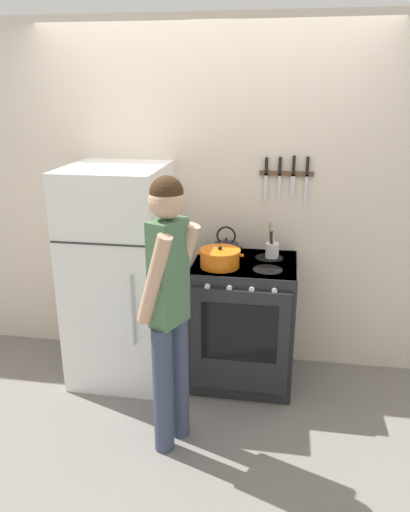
# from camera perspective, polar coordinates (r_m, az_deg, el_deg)

# --- Properties ---
(ground_plane) EXTENTS (14.00, 14.00, 0.00)m
(ground_plane) POSITION_cam_1_polar(r_m,az_deg,el_deg) (4.18, 0.49, -10.94)
(ground_plane) COLOR slate
(wall_back) EXTENTS (10.00, 0.06, 2.55)m
(wall_back) POSITION_cam_1_polar(r_m,az_deg,el_deg) (3.75, 0.61, 6.47)
(wall_back) COLOR beige
(wall_back) RESTS_ON ground_plane
(refrigerator) EXTENTS (0.67, 0.75, 1.57)m
(refrigerator) POSITION_cam_1_polar(r_m,az_deg,el_deg) (3.67, -9.68, -2.13)
(refrigerator) COLOR white
(refrigerator) RESTS_ON ground_plane
(stove_range) EXTENTS (0.72, 0.66, 0.92)m
(stove_range) POSITION_cam_1_polar(r_m,az_deg,el_deg) (3.64, 4.39, -7.49)
(stove_range) COLOR #232326
(stove_range) RESTS_ON ground_plane
(dutch_oven_pot) EXTENTS (0.32, 0.28, 0.15)m
(dutch_oven_pot) POSITION_cam_1_polar(r_m,az_deg,el_deg) (3.37, 1.71, -0.24)
(dutch_oven_pot) COLOR orange
(dutch_oven_pot) RESTS_ON stove_range
(tea_kettle) EXTENTS (0.23, 0.18, 0.22)m
(tea_kettle) POSITION_cam_1_polar(r_m,az_deg,el_deg) (3.60, 2.45, 1.02)
(tea_kettle) COLOR black
(tea_kettle) RESTS_ON stove_range
(utensil_jar) EXTENTS (0.09, 0.09, 0.27)m
(utensil_jar) POSITION_cam_1_polar(r_m,az_deg,el_deg) (3.58, 7.68, 0.77)
(utensil_jar) COLOR silver
(utensil_jar) RESTS_ON stove_range
(person) EXTENTS (0.36, 0.40, 1.64)m
(person) POSITION_cam_1_polar(r_m,az_deg,el_deg) (2.80, -4.11, -5.20)
(person) COLOR #38425B
(person) RESTS_ON ground_plane
(wall_knife_strip) EXTENTS (0.38, 0.03, 0.35)m
(wall_knife_strip) POSITION_cam_1_polar(r_m,az_deg,el_deg) (3.62, 9.33, 9.42)
(wall_knife_strip) COLOR brown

